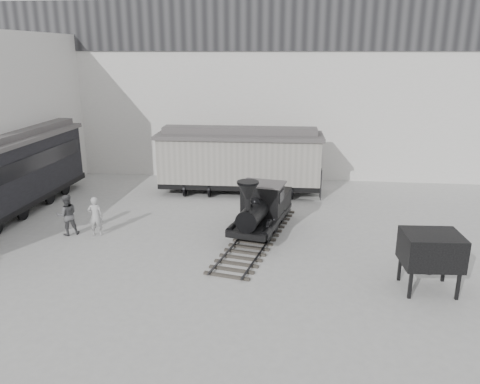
# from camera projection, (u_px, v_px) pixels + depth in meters

# --- Properties ---
(ground) EXTENTS (90.00, 90.00, 0.00)m
(ground) POSITION_uv_depth(u_px,v_px,m) (214.00, 272.00, 17.66)
(ground) COLOR #9E9E9B
(north_wall) EXTENTS (34.00, 2.51, 11.00)m
(north_wall) POSITION_uv_depth(u_px,v_px,m) (250.00, 90.00, 30.30)
(north_wall) COLOR silver
(north_wall) RESTS_ON ground
(locomotive) EXTENTS (3.47, 8.45, 2.92)m
(locomotive) POSITION_uv_depth(u_px,v_px,m) (261.00, 211.00, 21.11)
(locomotive) COLOR #2A2521
(locomotive) RESTS_ON ground
(boxcar) EXTENTS (9.52, 3.14, 3.88)m
(boxcar) POSITION_uv_depth(u_px,v_px,m) (240.00, 159.00, 27.02)
(boxcar) COLOR black
(boxcar) RESTS_ON ground
(visitor_a) EXTENTS (0.73, 0.54, 1.83)m
(visitor_a) POSITION_uv_depth(u_px,v_px,m) (95.00, 216.00, 20.97)
(visitor_a) COLOR #B3B3B3
(visitor_a) RESTS_ON ground
(visitor_b) EXTENTS (1.16, 1.09, 1.89)m
(visitor_b) POSITION_uv_depth(u_px,v_px,m) (67.00, 215.00, 21.04)
(visitor_b) COLOR #505153
(visitor_b) RESTS_ON ground
(coal_hopper) EXTENTS (2.00, 1.68, 2.09)m
(coal_hopper) POSITION_uv_depth(u_px,v_px,m) (431.00, 254.00, 16.02)
(coal_hopper) COLOR black
(coal_hopper) RESTS_ON ground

